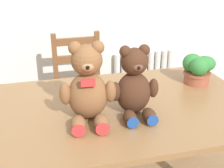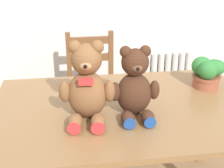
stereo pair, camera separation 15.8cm
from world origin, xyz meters
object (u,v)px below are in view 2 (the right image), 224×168
potted_plant (207,72)px  teddy_bear_left (87,86)px  teddy_bear_right (135,86)px  wooden_chair_behind (92,93)px

potted_plant → teddy_bear_left: bearing=-159.9°
teddy_bear_left → potted_plant: size_ratio=1.96×
teddy_bear_right → wooden_chair_behind: bearing=-79.1°
teddy_bear_left → teddy_bear_right: size_ratio=1.10×
wooden_chair_behind → teddy_bear_right: size_ratio=2.58×
wooden_chair_behind → teddy_bear_right: bearing=98.8°
wooden_chair_behind → potted_plant: 1.02m
wooden_chair_behind → teddy_bear_left: teddy_bear_left is taller
teddy_bear_right → potted_plant: (0.52, 0.28, -0.06)m
wooden_chair_behind → teddy_bear_left: 1.06m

